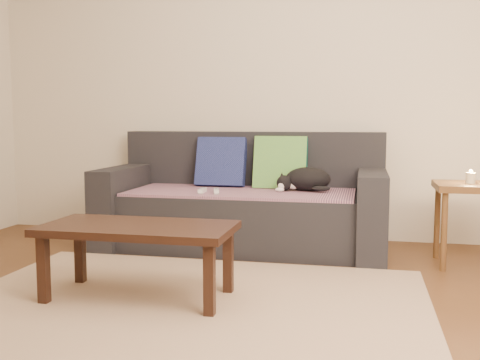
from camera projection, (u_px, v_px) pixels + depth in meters
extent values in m
plane|color=brown|center=(178.00, 314.00, 2.79)|extent=(4.50, 4.50, 0.00)
cube|color=beige|center=(255.00, 79.00, 4.60)|extent=(4.50, 0.04, 2.60)
cube|color=#232328|center=(242.00, 221.00, 4.22)|extent=(1.70, 0.78, 0.42)
cube|color=#232328|center=(253.00, 159.00, 4.57)|extent=(2.10, 0.18, 0.45)
cube|color=#232328|center=(124.00, 205.00, 4.42)|extent=(0.20, 0.90, 0.60)
cube|color=#232328|center=(372.00, 213.00, 4.01)|extent=(0.20, 0.90, 0.60)
cube|color=#41284B|center=(242.00, 192.00, 4.18)|extent=(1.66, 0.74, 0.02)
cube|color=#121E50|center=(221.00, 162.00, 4.46)|extent=(0.39, 0.21, 0.40)
cube|color=#0D5854|center=(280.00, 163.00, 4.36)|extent=(0.41, 0.20, 0.42)
ellipsoid|color=black|center=(308.00, 179.00, 4.17)|extent=(0.39, 0.33, 0.18)
sphere|color=black|center=(284.00, 183.00, 4.15)|extent=(0.14, 0.14, 0.12)
sphere|color=white|center=(281.00, 186.00, 4.11)|extent=(0.06, 0.06, 0.05)
ellipsoid|color=black|center=(321.00, 188.00, 4.04)|extent=(0.14, 0.08, 0.04)
cube|color=white|center=(202.00, 191.00, 4.06)|extent=(0.05, 0.15, 0.03)
cube|color=white|center=(216.00, 191.00, 4.03)|extent=(0.08, 0.15, 0.03)
cube|color=brown|center=(470.00, 187.00, 3.68)|extent=(0.44, 0.44, 0.04)
cylinder|color=brown|center=(444.00, 232.00, 3.57)|extent=(0.04, 0.04, 0.51)
cylinder|color=brown|center=(437.00, 222.00, 3.91)|extent=(0.04, 0.04, 0.51)
cylinder|color=beige|center=(471.00, 178.00, 3.67)|extent=(0.06, 0.06, 0.07)
sphere|color=#FFBF59|center=(471.00, 171.00, 3.67)|extent=(0.02, 0.02, 0.02)
cube|color=tan|center=(187.00, 304.00, 2.94)|extent=(2.50, 1.80, 0.01)
cube|color=black|center=(138.00, 228.00, 2.99)|extent=(1.02, 0.51, 0.04)
cube|color=black|center=(44.00, 270.00, 2.92)|extent=(0.05, 0.05, 0.37)
cube|color=black|center=(209.00, 281.00, 2.73)|extent=(0.05, 0.05, 0.37)
cube|color=black|center=(80.00, 253.00, 3.30)|extent=(0.05, 0.05, 0.37)
cube|color=black|center=(228.00, 261.00, 3.10)|extent=(0.05, 0.05, 0.37)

